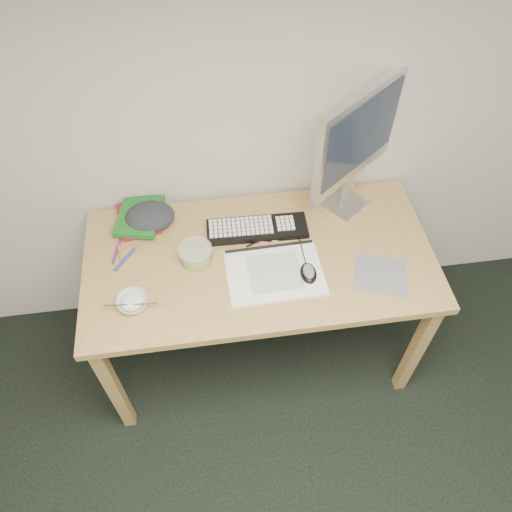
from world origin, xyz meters
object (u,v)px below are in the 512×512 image
Objects in this scene: sketchpad at (275,273)px; monitor at (358,139)px; desk at (259,269)px; keyboard at (257,229)px; rice_bowl at (133,302)px.

monitor reaches higher than sketchpad.
keyboard is at bearing 85.88° from desk.
desk is 3.36× the size of keyboard.
keyboard is at bearing 156.47° from monitor.
desk is 0.64m from monitor.
sketchpad is at bearing -175.52° from monitor.
rice_bowl is at bearing -173.86° from sketchpad.
sketchpad is (0.05, -0.09, 0.09)m from desk.
desk is 3.76× the size of sketchpad.
keyboard is at bearing 30.62° from rice_bowl.
desk is at bearing 18.17° from rice_bowl.
keyboard reaches higher than desk.
keyboard is (-0.04, 0.23, 0.01)m from sketchpad.
desk is at bearing 115.12° from sketchpad.
sketchpad is 0.89× the size of keyboard.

